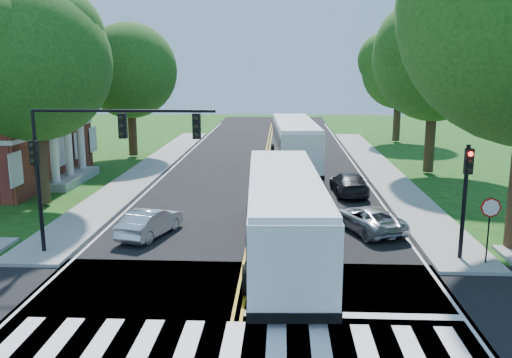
# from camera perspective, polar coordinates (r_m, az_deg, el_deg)

# --- Properties ---
(ground) EXTENTS (140.00, 140.00, 0.00)m
(ground) POSITION_cam_1_polar(r_m,az_deg,el_deg) (15.63, -2.42, -16.48)
(ground) COLOR #144310
(ground) RESTS_ON ground
(road) EXTENTS (14.00, 96.00, 0.01)m
(road) POSITION_cam_1_polar(r_m,az_deg,el_deg) (32.58, 0.44, -1.29)
(road) COLOR black
(road) RESTS_ON ground
(cross_road) EXTENTS (60.00, 12.00, 0.01)m
(cross_road) POSITION_cam_1_polar(r_m,az_deg,el_deg) (15.63, -2.42, -16.46)
(cross_road) COLOR black
(cross_road) RESTS_ON ground
(center_line) EXTENTS (0.36, 70.00, 0.01)m
(center_line) POSITION_cam_1_polar(r_m,az_deg,el_deg) (36.48, 0.70, 0.15)
(center_line) COLOR gold
(center_line) RESTS_ON road
(edge_line_w) EXTENTS (0.12, 70.00, 0.01)m
(edge_line_w) POSITION_cam_1_polar(r_m,az_deg,el_deg) (37.35, -9.78, 0.25)
(edge_line_w) COLOR silver
(edge_line_w) RESTS_ON road
(edge_line_e) EXTENTS (0.12, 70.00, 0.01)m
(edge_line_e) POSITION_cam_1_polar(r_m,az_deg,el_deg) (36.87, 11.32, 0.04)
(edge_line_e) COLOR silver
(edge_line_e) RESTS_ON road
(crosswalk) EXTENTS (12.60, 3.00, 0.01)m
(crosswalk) POSITION_cam_1_polar(r_m,az_deg,el_deg) (15.19, -2.60, -17.32)
(crosswalk) COLOR silver
(crosswalk) RESTS_ON road
(stop_bar) EXTENTS (6.60, 0.40, 0.01)m
(stop_bar) POSITION_cam_1_polar(r_m,az_deg,el_deg) (17.14, 10.18, -13.94)
(stop_bar) COLOR silver
(stop_bar) RESTS_ON road
(sidewalk_nw) EXTENTS (2.60, 40.00, 0.15)m
(sidewalk_nw) POSITION_cam_1_polar(r_m,az_deg,el_deg) (40.54, -10.94, 1.20)
(sidewalk_nw) COLOR gray
(sidewalk_nw) RESTS_ON ground
(sidewalk_ne) EXTENTS (2.60, 40.00, 0.15)m
(sidewalk_ne) POSITION_cam_1_polar(r_m,az_deg,el_deg) (40.01, 12.83, 0.98)
(sidewalk_ne) COLOR gray
(sidewalk_ne) RESTS_ON ground
(tree_west_near) EXTENTS (8.00, 8.00, 11.40)m
(tree_west_near) POSITION_cam_1_polar(r_m,az_deg,el_deg) (30.52, -22.45, 11.18)
(tree_west_near) COLOR black
(tree_west_near) RESTS_ON ground
(tree_west_far) EXTENTS (7.60, 7.60, 10.67)m
(tree_west_far) POSITION_cam_1_polar(r_m,az_deg,el_deg) (45.40, -13.16, 11.02)
(tree_west_far) COLOR black
(tree_west_far) RESTS_ON ground
(tree_east_mid) EXTENTS (8.40, 8.40, 11.93)m
(tree_east_mid) POSITION_cam_1_polar(r_m,az_deg,el_deg) (39.05, 18.35, 11.92)
(tree_east_mid) COLOR black
(tree_east_mid) RESTS_ON ground
(tree_east_far) EXTENTS (7.20, 7.20, 10.34)m
(tree_east_far) POSITION_cam_1_polar(r_m,az_deg,el_deg) (54.86, 14.86, 10.89)
(tree_east_far) COLOR black
(tree_east_far) RESTS_ON ground
(signal_nw) EXTENTS (7.15, 0.46, 5.66)m
(signal_nw) POSITION_cam_1_polar(r_m,az_deg,el_deg) (21.58, -16.63, 3.26)
(signal_nw) COLOR black
(signal_nw) RESTS_ON ground
(signal_ne) EXTENTS (0.30, 0.46, 4.40)m
(signal_ne) POSITION_cam_1_polar(r_m,az_deg,el_deg) (21.75, 21.23, -0.78)
(signal_ne) COLOR black
(signal_ne) RESTS_ON ground
(stop_sign) EXTENTS (0.76, 0.08, 2.53)m
(stop_sign) POSITION_cam_1_polar(r_m,az_deg,el_deg) (21.80, 23.42, -3.45)
(stop_sign) COLOR black
(stop_sign) RESTS_ON ground
(bus_lead) EXTENTS (3.51, 12.74, 3.27)m
(bus_lead) POSITION_cam_1_polar(r_m,az_deg,el_deg) (21.35, 2.96, -3.59)
(bus_lead) COLOR white
(bus_lead) RESTS_ON road
(bus_follow) EXTENTS (3.72, 13.20, 3.38)m
(bus_follow) POSITION_cam_1_polar(r_m,az_deg,el_deg) (40.72, 4.10, 3.89)
(bus_follow) COLOR white
(bus_follow) RESTS_ON road
(hatchback) EXTENTS (2.37, 4.00, 1.25)m
(hatchback) POSITION_cam_1_polar(r_m,az_deg,el_deg) (24.42, -11.07, -4.50)
(hatchback) COLOR silver
(hatchback) RESTS_ON road
(suv) EXTENTS (3.35, 4.64, 1.17)m
(suv) POSITION_cam_1_polar(r_m,az_deg,el_deg) (25.19, 11.68, -4.10)
(suv) COLOR #B0B2B7
(suv) RESTS_ON road
(dark_sedan) EXTENTS (2.05, 4.56, 1.30)m
(dark_sedan) POSITION_cam_1_polar(r_m,az_deg,el_deg) (32.11, 9.76, -0.47)
(dark_sedan) COLOR black
(dark_sedan) RESTS_ON road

